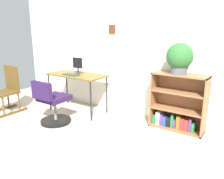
% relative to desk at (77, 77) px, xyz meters
% --- Properties ---
extents(ground_plane, '(6.24, 6.24, 0.00)m').
position_rel_desk_xyz_m(ground_plane, '(0.76, -1.65, -0.68)').
color(ground_plane, '#AD9B8F').
extents(wall_back, '(5.20, 0.12, 2.49)m').
position_rel_desk_xyz_m(wall_back, '(0.76, 0.50, 0.56)').
color(wall_back, silver).
rests_on(wall_back, ground_plane).
extents(desk, '(1.14, 0.56, 0.74)m').
position_rel_desk_xyz_m(desk, '(0.00, 0.00, 0.00)').
color(desk, brown).
rests_on(desk, ground_plane).
extents(monitor, '(0.22, 0.15, 0.31)m').
position_rel_desk_xyz_m(monitor, '(-0.01, 0.05, 0.22)').
color(monitor, '#262628').
rests_on(monitor, desk).
extents(keyboard, '(0.33, 0.14, 0.02)m').
position_rel_desk_xyz_m(keyboard, '(-0.02, -0.13, 0.07)').
color(keyboard, '#25372D').
rests_on(keyboard, desk).
extents(office_chair, '(0.52, 0.55, 0.77)m').
position_rel_desk_xyz_m(office_chair, '(0.06, -0.69, -0.35)').
color(office_chair, black).
rests_on(office_chair, ground_plane).
extents(rocking_chair, '(0.42, 0.64, 0.89)m').
position_rel_desk_xyz_m(rocking_chair, '(-1.09, -0.76, -0.23)').
color(rocking_chair, '#4D3818').
rests_on(rocking_chair, ground_plane).
extents(bookshelf_low, '(0.85, 0.30, 0.91)m').
position_rel_desk_xyz_m(bookshelf_low, '(1.88, 0.31, -0.29)').
color(bookshelf_low, brown).
rests_on(bookshelf_low, ground_plane).
extents(potted_plant_on_shelf, '(0.40, 0.40, 0.47)m').
position_rel_desk_xyz_m(potted_plant_on_shelf, '(1.86, 0.25, 0.48)').
color(potted_plant_on_shelf, '#474C51').
rests_on(potted_plant_on_shelf, bookshelf_low).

